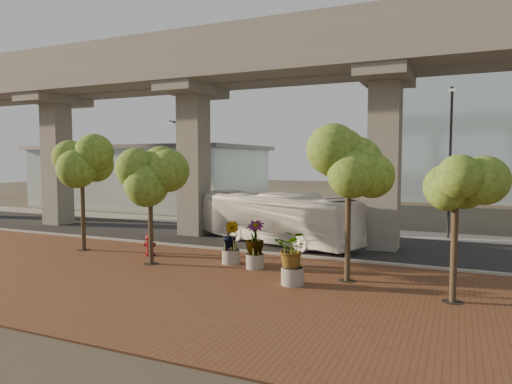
% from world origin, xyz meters
% --- Properties ---
extents(ground, '(160.00, 160.00, 0.00)m').
position_xyz_m(ground, '(0.00, 0.00, 0.00)').
color(ground, '#3A342A').
rests_on(ground, ground).
extents(brick_plaza, '(70.00, 13.00, 0.06)m').
position_xyz_m(brick_plaza, '(0.00, -8.00, 0.03)').
color(brick_plaza, brown).
rests_on(brick_plaza, ground).
extents(asphalt_road, '(90.00, 8.00, 0.04)m').
position_xyz_m(asphalt_road, '(0.00, 2.00, 0.02)').
color(asphalt_road, black).
rests_on(asphalt_road, ground).
extents(curb_strip, '(70.00, 0.25, 0.16)m').
position_xyz_m(curb_strip, '(0.00, -2.00, 0.08)').
color(curb_strip, '#9C9A91').
rests_on(curb_strip, ground).
extents(far_sidewalk, '(90.00, 3.00, 0.06)m').
position_xyz_m(far_sidewalk, '(0.00, 7.50, 0.03)').
color(far_sidewalk, '#9C9A91').
rests_on(far_sidewalk, ground).
extents(transit_viaduct, '(72.00, 5.60, 12.40)m').
position_xyz_m(transit_viaduct, '(0.00, 2.00, 7.29)').
color(transit_viaduct, gray).
rests_on(transit_viaduct, ground).
extents(station_pavilion, '(23.00, 13.00, 6.30)m').
position_xyz_m(station_pavilion, '(-20.00, 16.00, 3.22)').
color(station_pavilion, '#AEC4C7').
rests_on(station_pavilion, ground).
extents(transit_bus, '(10.84, 6.07, 2.97)m').
position_xyz_m(transit_bus, '(0.02, 1.11, 1.48)').
color(transit_bus, white).
rests_on(transit_bus, ground).
extents(fire_hydrant, '(0.58, 0.53, 1.17)m').
position_xyz_m(fire_hydrant, '(-4.45, -4.75, 0.62)').
color(fire_hydrant, maroon).
rests_on(fire_hydrant, ground).
extents(planter_front, '(1.93, 1.93, 2.12)m').
position_xyz_m(planter_front, '(3.92, -6.96, 1.35)').
color(planter_front, gray).
rests_on(planter_front, ground).
extents(planter_right, '(2.00, 2.00, 2.14)m').
position_xyz_m(planter_right, '(1.50, -5.09, 1.36)').
color(planter_right, gray).
rests_on(planter_right, ground).
extents(planter_left, '(1.84, 1.84, 2.02)m').
position_xyz_m(planter_left, '(0.10, -4.68, 1.29)').
color(planter_left, '#A39E93').
rests_on(planter_left, ground).
extents(street_tree_far_west, '(3.23, 3.23, 5.87)m').
position_xyz_m(street_tree_far_west, '(-8.53, -5.05, 4.43)').
color(street_tree_far_west, '#453A27').
rests_on(street_tree_far_west, ground).
extents(street_tree_near_west, '(3.03, 3.03, 5.58)m').
position_xyz_m(street_tree_near_west, '(-3.23, -6.26, 4.24)').
color(street_tree_near_west, '#453A27').
rests_on(street_tree_near_west, ground).
extents(street_tree_near_east, '(3.40, 3.40, 6.00)m').
position_xyz_m(street_tree_near_east, '(5.72, -5.51, 4.49)').
color(street_tree_near_east, '#453A27').
rests_on(street_tree_near_east, ground).
extents(street_tree_far_east, '(3.06, 3.06, 5.55)m').
position_xyz_m(street_tree_far_east, '(9.60, -6.78, 4.20)').
color(street_tree_far_east, '#453A27').
rests_on(street_tree_far_east, ground).
extents(streetlamp_west, '(0.39, 1.13, 7.77)m').
position_xyz_m(streetlamp_west, '(-10.14, 6.20, 4.54)').
color(streetlamp_west, '#303035').
rests_on(streetlamp_west, ground).
extents(streetlamp_east, '(0.45, 1.32, 9.09)m').
position_xyz_m(streetlamp_east, '(9.18, 6.83, 5.30)').
color(streetlamp_east, '#303035').
rests_on(streetlamp_east, ground).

